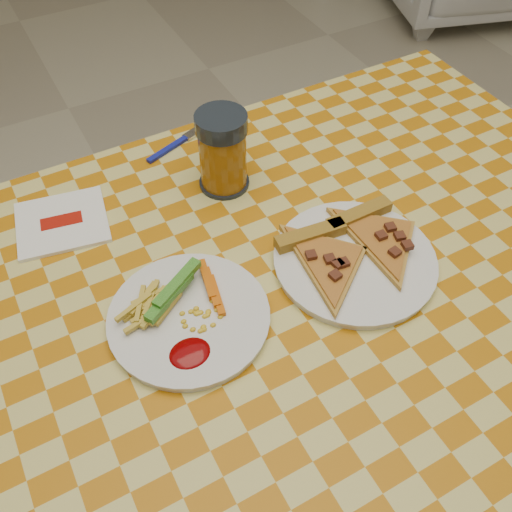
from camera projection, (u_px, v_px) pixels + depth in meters
The scene contains 9 objects.
ground at pixel (272, 472), 1.43m from camera, with size 8.00×8.00×0.00m, color beige.
table at pixel (281, 315), 0.91m from camera, with size 1.28×0.88×0.76m.
plate_left at pixel (189, 319), 0.81m from camera, with size 0.23×0.23×0.01m, color silver.
plate_right at pixel (355, 262), 0.88m from camera, with size 0.25×0.25×0.01m, color silver.
fries_veggies at pixel (178, 306), 0.80m from camera, with size 0.17×0.16×0.04m.
pizza_slices at pixel (351, 247), 0.88m from camera, with size 0.25×0.24×0.02m.
drink_glass at pixel (223, 152), 0.96m from camera, with size 0.09×0.09×0.14m.
napkin at pixel (62, 222), 0.94m from camera, with size 0.17×0.16×0.01m.
fork at pixel (176, 144), 1.08m from camera, with size 0.13×0.06×0.01m.
Camera 1 is at (-0.29, -0.44, 1.43)m, focal length 40.00 mm.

